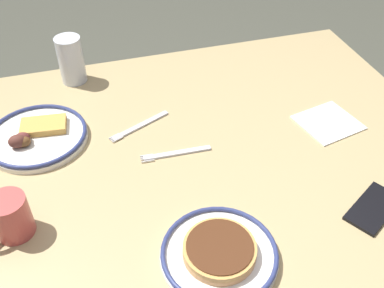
# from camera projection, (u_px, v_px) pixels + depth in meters

# --- Properties ---
(dining_table) EXTENTS (1.26, 1.00, 0.76)m
(dining_table) POSITION_uv_depth(u_px,v_px,m) (205.00, 179.00, 1.20)
(dining_table) COLOR tan
(dining_table) RESTS_ON ground_plane
(plate_near_main) EXTENTS (0.26, 0.26, 0.05)m
(plate_near_main) POSITION_uv_depth(u_px,v_px,m) (36.00, 136.00, 1.15)
(plate_near_main) COLOR white
(plate_near_main) RESTS_ON dining_table
(plate_center_pancakes) EXTENTS (0.23, 0.23, 0.04)m
(plate_center_pancakes) POSITION_uv_depth(u_px,v_px,m) (219.00, 253.00, 0.88)
(plate_center_pancakes) COLOR white
(plate_center_pancakes) RESTS_ON dining_table
(coffee_mug) EXTENTS (0.11, 0.08, 0.10)m
(coffee_mug) POSITION_uv_depth(u_px,v_px,m) (10.00, 217.00, 0.90)
(coffee_mug) COLOR #BF4C47
(coffee_mug) RESTS_ON dining_table
(drinking_glass) EXTENTS (0.08, 0.08, 0.14)m
(drinking_glass) POSITION_uv_depth(u_px,v_px,m) (71.00, 62.00, 1.33)
(drinking_glass) COLOR silver
(drinking_glass) RESTS_ON dining_table
(cell_phone) EXTENTS (0.16, 0.13, 0.01)m
(cell_phone) POSITION_uv_depth(u_px,v_px,m) (373.00, 208.00, 0.98)
(cell_phone) COLOR black
(cell_phone) RESTS_ON dining_table
(paper_napkin) EXTENTS (0.18, 0.17, 0.00)m
(paper_napkin) POSITION_uv_depth(u_px,v_px,m) (328.00, 122.00, 1.21)
(paper_napkin) COLOR white
(paper_napkin) RESTS_ON dining_table
(fork_near) EXTENTS (0.18, 0.02, 0.01)m
(fork_near) POSITION_uv_depth(u_px,v_px,m) (176.00, 153.00, 1.12)
(fork_near) COLOR silver
(fork_near) RESTS_ON dining_table
(fork_far) EXTENTS (0.17, 0.09, 0.01)m
(fork_far) POSITION_uv_depth(u_px,v_px,m) (139.00, 126.00, 1.20)
(fork_far) COLOR silver
(fork_far) RESTS_ON dining_table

